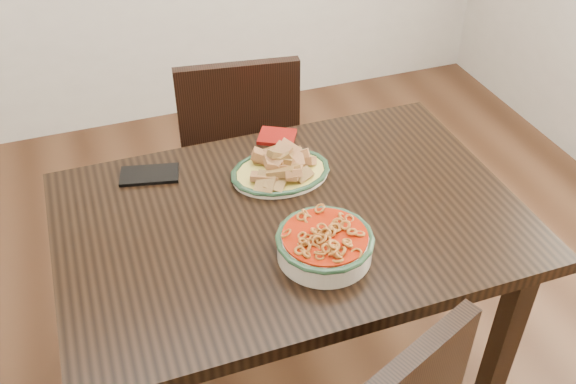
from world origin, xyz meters
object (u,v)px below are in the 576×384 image
object	(u,v)px
fish_plate	(280,163)
smartphone	(150,175)
dining_table	(290,241)
noodle_bowl	(325,242)
chair_far	(238,145)

from	to	relation	value
fish_plate	smartphone	world-z (taller)	fish_plate
dining_table	noodle_bowl	size ratio (longest dim) A/B	5.04
chair_far	noodle_bowl	size ratio (longest dim) A/B	3.65
fish_plate	dining_table	bearing A→B (deg)	-100.33
chair_far	fish_plate	world-z (taller)	chair_far
dining_table	smartphone	size ratio (longest dim) A/B	7.39
dining_table	chair_far	world-z (taller)	chair_far
dining_table	noodle_bowl	distance (m)	0.23
fish_plate	smartphone	bearing A→B (deg)	160.64
dining_table	fish_plate	xyz separation A→B (m)	(0.03, 0.17, 0.14)
chair_far	smartphone	world-z (taller)	chair_far
chair_far	noodle_bowl	xyz separation A→B (m)	(-0.03, -0.90, 0.29)
chair_far	fish_plate	bearing A→B (deg)	95.92
dining_table	smartphone	xyz separation A→B (m)	(-0.32, 0.30, 0.10)
chair_far	fish_plate	size ratio (longest dim) A/B	3.16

